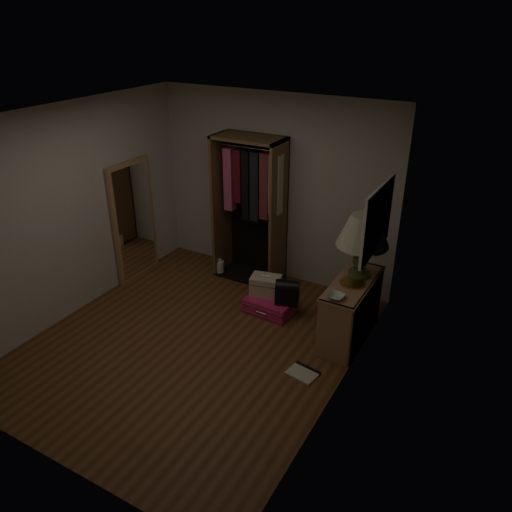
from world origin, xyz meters
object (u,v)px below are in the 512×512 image
Objects in this scene: open_wardrobe at (252,197)px; white_jug at (220,267)px; console_bookshelf at (352,307)px; floor_mirror at (134,220)px; train_case at (266,285)px; table_lamp at (363,232)px; black_bag at (287,291)px; pink_suitcase at (270,305)px.

white_jug is (-0.45, -0.17, -1.11)m from open_wardrobe.
floor_mirror is at bearing -179.30° from console_bookshelf.
open_wardrobe reaches higher than train_case.
table_lamp is at bearing -10.47° from white_jug.
open_wardrobe is at bearing 122.92° from black_bag.
console_bookshelf is at bearing -14.17° from white_jug.
table_lamp is (0.84, 0.14, 0.94)m from black_bag.
console_bookshelf is 2.08m from open_wardrobe.
open_wardrobe is 2.74× the size of table_lamp.
white_jug is (-2.22, 0.41, -1.20)m from table_lamp.
white_jug is at bearing 169.53° from table_lamp.
pink_suitcase is 0.35m from black_bag.
console_bookshelf reaches higher than pink_suitcase.
black_bag is 0.45× the size of table_lamp.
pink_suitcase is at bearing -26.28° from white_jug.
floor_mirror is 2.29m from pink_suitcase.
console_bookshelf is 0.92m from table_lamp.
pink_suitcase is 0.87× the size of table_lamp.
pink_suitcase is 1.91× the size of black_bag.
table_lamp is at bearing 88.46° from console_bookshelf.
floor_mirror is at bearing -152.35° from open_wardrobe.
floor_mirror is 2.45m from black_bag.
black_bag is at bearing -38.02° from open_wardrobe.
open_wardrobe is 1.45m from black_bag.
pink_suitcase is at bearing 0.93° from floor_mirror.
table_lamp is (1.08, 0.15, 1.20)m from pink_suitcase.
white_jug is (-2.22, 0.56, -0.30)m from console_bookshelf.
table_lamp is at bearing -18.27° from open_wardrobe.
floor_mirror reaches higher than console_bookshelf.
train_case is at bearing 2.87° from floor_mirror.
train_case is 1.18m from white_jug.
train_case is at bearing -175.84° from table_lamp.
floor_mirror is at bearing -149.54° from white_jug.
floor_mirror is 5.00× the size of black_bag.
open_wardrobe is 1.70m from floor_mirror.
pink_suitcase is at bearing -46.94° from open_wardrobe.
black_bag reaches higher than train_case.
open_wardrobe reaches higher than pink_suitcase.
floor_mirror is 2.27× the size of table_lamp.
console_bookshelf reaches higher than train_case.
console_bookshelf is at bearing 3.21° from pink_suitcase.
pink_suitcase is 0.26m from train_case.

